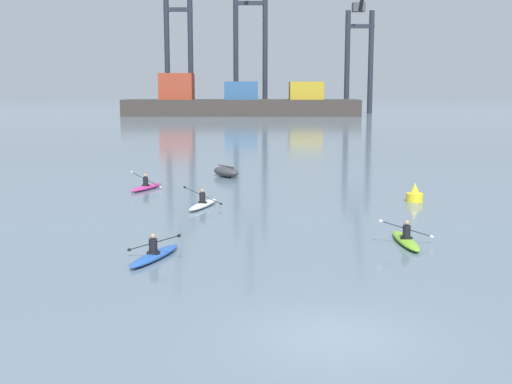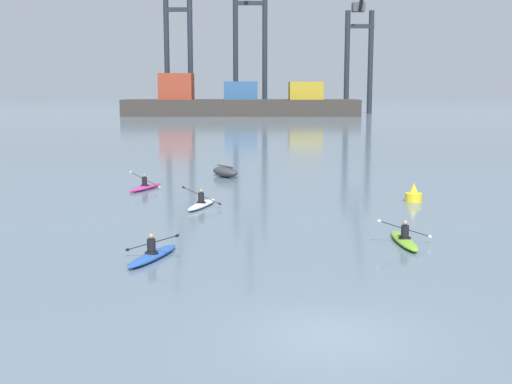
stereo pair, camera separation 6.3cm
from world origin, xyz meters
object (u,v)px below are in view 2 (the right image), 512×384
gantry_crane_west_mid (249,26)px  gantry_crane_east_mid (358,41)px  container_barge (238,103)px  capsized_dinghy (224,172)px  kayak_blue (152,255)px  kayak_white (201,204)px  kayak_lime (403,240)px  kayak_magenta (144,187)px  channel_buoy (412,195)px  gantry_crane_west (177,31)px

gantry_crane_west_mid → gantry_crane_east_mid: 25.34m
container_barge → capsized_dinghy: bearing=-89.1°
kayak_blue → kayak_white: size_ratio=0.99×
kayak_blue → kayak_lime: bearing=13.8°
gantry_crane_east_mid → kayak_magenta: (-30.22, -114.74, -16.25)m
gantry_crane_east_mid → channel_buoy: 120.96m
container_barge → capsized_dinghy: size_ratio=18.09×
gantry_crane_west → gantry_crane_west_mid: gantry_crane_west_mid is taller
kayak_magenta → kayak_white: bearing=-56.8°
container_barge → kayak_white: (0.92, -108.70, -2.62)m
capsized_dinghy → kayak_white: (-0.65, -11.51, -0.18)m
container_barge → capsized_dinghy: container_barge is taller
gantry_crane_west → gantry_crane_east_mid: 41.29m
container_barge → kayak_blue: size_ratio=14.67×
capsized_dinghy → channel_buoy: size_ratio=2.76×
capsized_dinghy → kayak_magenta: bearing=-128.7°
kayak_lime → kayak_magenta: 18.57m
capsized_dinghy → kayak_lime: size_ratio=0.81×
gantry_crane_east_mid → kayak_white: size_ratio=10.31×
gantry_crane_west_mid → kayak_white: size_ratio=11.64×
gantry_crane_west_mid → kayak_blue: 134.84m
gantry_crane_west_mid → kayak_magenta: 118.97m
container_barge → kayak_blue: 119.02m
gantry_crane_west → kayak_lime: size_ratio=11.55×
container_barge → gantry_crane_west: (-13.92, 10.44, 15.74)m
kayak_blue → kayak_lime: size_ratio=1.00×
gantry_crane_west → container_barge: bearing=-36.9°
container_barge → kayak_blue: container_barge is taller
channel_buoy → kayak_blue: bearing=-135.2°
gantry_crane_east_mid → kayak_blue: 134.70m
gantry_crane_west → kayak_magenta: size_ratio=11.70×
capsized_dinghy → kayak_white: 11.53m
container_barge → gantry_crane_west_mid: (2.32, 14.38, 17.14)m
gantry_crane_west_mid → kayak_white: (-1.40, -123.08, -19.76)m
container_barge → channel_buoy: (12.09, -107.01, -2.44)m
gantry_crane_west → kayak_white: size_ratio=11.54×
capsized_dinghy → kayak_blue: size_ratio=0.81×
gantry_crane_west_mid → channel_buoy: (9.78, -121.39, -19.58)m
gantry_crane_west → capsized_dinghy: 110.26m
kayak_lime → channel_buoy: bearing=74.7°
kayak_magenta → capsized_dinghy: bearing=51.3°
gantry_crane_west_mid → kayak_lime: size_ratio=11.65×
channel_buoy → kayak_magenta: size_ratio=0.30×
gantry_crane_west_mid → kayak_magenta: (-5.25, -117.20, -19.76)m
gantry_crane_west → kayak_blue: bearing=-83.9°
channel_buoy → capsized_dinghy: bearing=137.0°
gantry_crane_west_mid → gantry_crane_west: bearing=-166.4°
kayak_white → kayak_magenta: (-3.85, 5.88, 0.00)m
capsized_dinghy → channel_buoy: 14.39m
gantry_crane_west_mid → kayak_magenta: size_ratio=11.80×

